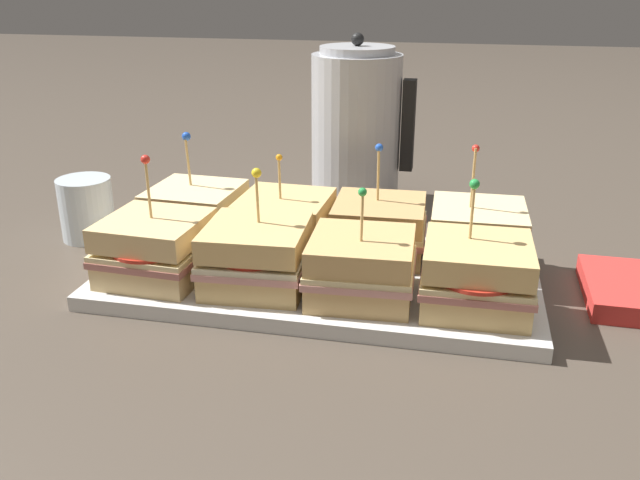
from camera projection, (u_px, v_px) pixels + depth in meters
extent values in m
plane|color=#4C4238|center=(320.00, 282.00, 0.84)|extent=(6.00, 6.00, 0.00)
cube|color=silver|center=(320.00, 279.00, 0.84)|extent=(0.52, 0.27, 0.01)
cube|color=silver|center=(320.00, 272.00, 0.83)|extent=(0.52, 0.27, 0.01)
cube|color=#DBB77A|center=(157.00, 266.00, 0.81)|extent=(0.12, 0.12, 0.03)
cube|color=#B26B60|center=(156.00, 252.00, 0.80)|extent=(0.12, 0.12, 0.01)
cube|color=beige|center=(155.00, 247.00, 0.80)|extent=(0.12, 0.12, 0.01)
cylinder|color=red|center=(148.00, 249.00, 0.78)|extent=(0.08, 0.08, 0.00)
cube|color=#E8C281|center=(154.00, 230.00, 0.79)|extent=(0.12, 0.12, 0.03)
cylinder|color=tan|center=(149.00, 193.00, 0.77)|extent=(0.00, 0.00, 0.08)
sphere|color=red|center=(145.00, 159.00, 0.76)|extent=(0.01, 0.01, 0.01)
cube|color=tan|center=(257.00, 274.00, 0.78)|extent=(0.12, 0.12, 0.03)
cube|color=tan|center=(257.00, 260.00, 0.78)|extent=(0.12, 0.12, 0.01)
cube|color=beige|center=(257.00, 255.00, 0.77)|extent=(0.12, 0.12, 0.01)
cylinder|color=red|center=(251.00, 257.00, 0.75)|extent=(0.07, 0.07, 0.00)
cube|color=#E0B771|center=(256.00, 237.00, 0.77)|extent=(0.12, 0.12, 0.03)
cylinder|color=tan|center=(257.00, 202.00, 0.76)|extent=(0.00, 0.01, 0.07)
sphere|color=yellow|center=(256.00, 173.00, 0.75)|extent=(0.01, 0.01, 0.01)
cube|color=tan|center=(361.00, 284.00, 0.76)|extent=(0.12, 0.12, 0.03)
cube|color=tan|center=(361.00, 270.00, 0.75)|extent=(0.12, 0.12, 0.01)
cube|color=beige|center=(362.00, 264.00, 0.75)|extent=(0.12, 0.12, 0.01)
cube|color=tan|center=(362.00, 250.00, 0.74)|extent=(0.12, 0.12, 0.03)
cylinder|color=tan|center=(362.00, 220.00, 0.72)|extent=(0.00, 0.01, 0.07)
sphere|color=green|center=(362.00, 192.00, 0.71)|extent=(0.01, 0.01, 0.01)
cube|color=tan|center=(475.00, 295.00, 0.73)|extent=(0.11, 0.11, 0.03)
cube|color=#B26B60|center=(476.00, 280.00, 0.73)|extent=(0.12, 0.12, 0.01)
cube|color=beige|center=(477.00, 274.00, 0.73)|extent=(0.12, 0.12, 0.01)
cylinder|color=red|center=(477.00, 277.00, 0.71)|extent=(0.08, 0.08, 0.00)
cube|color=#E0B771|center=(478.00, 256.00, 0.72)|extent=(0.11, 0.11, 0.03)
cylinder|color=tan|center=(472.00, 216.00, 0.71)|extent=(0.00, 0.01, 0.07)
sphere|color=green|center=(475.00, 184.00, 0.70)|extent=(0.01, 0.01, 0.01)
cube|color=beige|center=(197.00, 230.00, 0.92)|extent=(0.12, 0.12, 0.03)
cube|color=tan|center=(196.00, 218.00, 0.91)|extent=(0.12, 0.12, 0.01)
cube|color=beige|center=(196.00, 213.00, 0.91)|extent=(0.12, 0.12, 0.01)
cylinder|color=red|center=(190.00, 214.00, 0.89)|extent=(0.09, 0.09, 0.00)
cube|color=beige|center=(195.00, 198.00, 0.90)|extent=(0.12, 0.12, 0.03)
cylinder|color=tan|center=(188.00, 164.00, 0.89)|extent=(0.00, 0.01, 0.08)
sphere|color=blue|center=(186.00, 136.00, 0.88)|extent=(0.01, 0.01, 0.01)
cube|color=tan|center=(285.00, 237.00, 0.89)|extent=(0.12, 0.12, 0.03)
cube|color=tan|center=(285.00, 225.00, 0.88)|extent=(0.12, 0.12, 0.01)
cube|color=beige|center=(285.00, 220.00, 0.88)|extent=(0.12, 0.12, 0.01)
cube|color=#E0B771|center=(285.00, 207.00, 0.88)|extent=(0.12, 0.12, 0.03)
cylinder|color=tan|center=(280.00, 182.00, 0.85)|extent=(0.00, 0.01, 0.07)
sphere|color=orange|center=(279.00, 157.00, 0.84)|extent=(0.01, 0.01, 0.01)
cube|color=tan|center=(378.00, 244.00, 0.87)|extent=(0.12, 0.12, 0.03)
cube|color=tan|center=(379.00, 231.00, 0.86)|extent=(0.12, 0.12, 0.01)
cube|color=beige|center=(379.00, 225.00, 0.86)|extent=(0.12, 0.12, 0.01)
cube|color=tan|center=(380.00, 213.00, 0.86)|extent=(0.12, 0.12, 0.03)
cylinder|color=tan|center=(378.00, 178.00, 0.85)|extent=(0.00, 0.01, 0.08)
sphere|color=blue|center=(379.00, 148.00, 0.83)|extent=(0.01, 0.01, 0.01)
cube|color=beige|center=(476.00, 253.00, 0.84)|extent=(0.11, 0.11, 0.03)
cube|color=tan|center=(477.00, 240.00, 0.84)|extent=(0.12, 0.12, 0.01)
cube|color=beige|center=(477.00, 234.00, 0.83)|extent=(0.12, 0.12, 0.01)
cylinder|color=red|center=(478.00, 236.00, 0.81)|extent=(0.08, 0.08, 0.00)
cube|color=beige|center=(479.00, 218.00, 0.83)|extent=(0.11, 0.11, 0.03)
cylinder|color=tan|center=(473.00, 182.00, 0.81)|extent=(0.00, 0.01, 0.09)
sphere|color=red|center=(476.00, 148.00, 0.79)|extent=(0.01, 0.01, 0.01)
cylinder|color=#B7BABF|center=(356.00, 131.00, 1.09)|extent=(0.14, 0.14, 0.24)
cylinder|color=#B7BABF|center=(357.00, 50.00, 1.04)|extent=(0.12, 0.12, 0.01)
sphere|color=black|center=(358.00, 39.00, 1.04)|extent=(0.02, 0.02, 0.02)
cube|color=black|center=(408.00, 126.00, 1.07)|extent=(0.02, 0.02, 0.14)
cylinder|color=silver|center=(87.00, 209.00, 0.96)|extent=(0.08, 0.08, 0.09)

